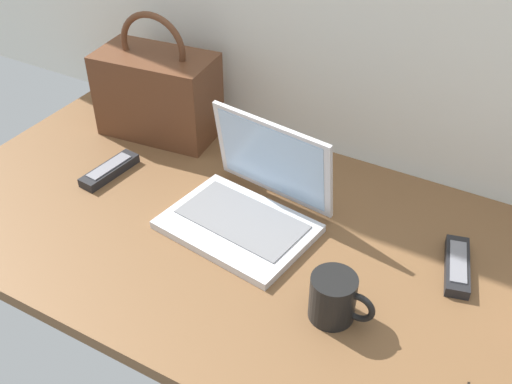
# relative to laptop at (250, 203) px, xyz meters

# --- Properties ---
(desk) EXTENTS (1.60, 0.76, 0.03)m
(desk) POSITION_rel_laptop_xyz_m (0.09, -0.04, -0.06)
(desk) COLOR brown
(desk) RESTS_ON ground
(laptop) EXTENTS (0.34, 0.29, 0.22)m
(laptop) POSITION_rel_laptop_xyz_m (0.00, 0.00, 0.00)
(laptop) COLOR silver
(laptop) RESTS_ON desk
(coffee_mug) EXTENTS (0.12, 0.09, 0.09)m
(coffee_mug) POSITION_rel_laptop_xyz_m (0.27, -0.16, 0.00)
(coffee_mug) COLOR black
(coffee_mug) RESTS_ON desk
(remote_control_near) EXTENTS (0.08, 0.17, 0.02)m
(remote_control_near) POSITION_rel_laptop_xyz_m (0.44, 0.07, -0.03)
(remote_control_near) COLOR black
(remote_control_near) RESTS_ON desk
(remote_control_far) EXTENTS (0.06, 0.16, 0.02)m
(remote_control_far) POSITION_rel_laptop_xyz_m (-0.38, -0.02, -0.03)
(remote_control_far) COLOR black
(remote_control_far) RESTS_ON desk
(handbag) EXTENTS (0.32, 0.19, 0.33)m
(handbag) POSITION_rel_laptop_xyz_m (-0.39, 0.20, 0.07)
(handbag) COLOR #59331E
(handbag) RESTS_ON desk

